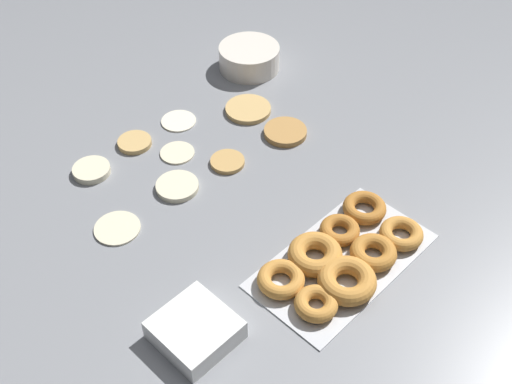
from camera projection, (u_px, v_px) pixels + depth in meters
The scene contains 13 objects.
ground_plane at pixel (218, 182), 1.47m from camera, with size 3.00×3.00×0.00m, color gray.
pancake_0 at pixel (227, 162), 1.51m from camera, with size 0.08×0.08×0.01m, color tan.
pancake_1 at pixel (179, 120), 1.63m from camera, with size 0.09×0.09×0.01m, color silver.
pancake_2 at pixel (135, 142), 1.56m from camera, with size 0.08×0.08×0.01m, color tan.
pancake_3 at pixel (92, 170), 1.49m from camera, with size 0.09×0.09×0.02m, color beige.
pancake_4 at pixel (248, 109), 1.66m from camera, with size 0.12×0.12×0.01m, color tan.
pancake_5 at pixel (177, 186), 1.45m from camera, with size 0.10×0.10×0.01m, color beige.
pancake_6 at pixel (117, 227), 1.36m from camera, with size 0.10×0.10×0.01m, color beige.
pancake_7 at pixel (285, 132), 1.59m from camera, with size 0.11×0.11×0.01m, color #B27F42.
pancake_8 at pixel (178, 152), 1.54m from camera, with size 0.08×0.08×0.01m, color beige.
donut_tray at pixel (342, 257), 1.29m from camera, with size 0.39×0.21×0.04m.
batter_bowl at pixel (249, 58), 1.78m from camera, with size 0.17×0.17×0.07m.
container_stack at pixel (195, 330), 1.16m from camera, with size 0.13×0.14×0.05m.
Camera 1 is at (-0.70, -0.80, 1.01)m, focal length 45.00 mm.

